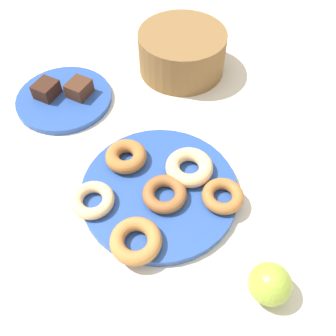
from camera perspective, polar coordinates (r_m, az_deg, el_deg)
ground_plane at (r=0.72m, az=-1.33°, el=-3.90°), size 2.40×2.40×0.00m
donut_plate at (r=0.71m, az=-1.34°, el=-3.50°), size 0.30×0.30×0.02m
donut_0 at (r=0.69m, az=-11.76°, el=-4.94°), size 0.09×0.09×0.02m
donut_1 at (r=0.73m, az=-6.61°, el=1.82°), size 0.11×0.11×0.03m
donut_2 at (r=0.63m, az=-5.07°, el=-11.31°), size 0.10×0.10×0.03m
donut_3 at (r=0.71m, az=3.36°, el=0.12°), size 0.13×0.13×0.03m
donut_4 at (r=0.69m, az=8.60°, el=-4.36°), size 0.11×0.11×0.02m
donut_5 at (r=0.68m, az=-0.54°, el=-4.10°), size 0.11×0.11×0.02m
cake_plate at (r=0.92m, az=-15.98°, el=10.43°), size 0.23×0.23×0.01m
brownie_near at (r=0.92m, az=-18.57°, el=11.62°), size 0.05×0.06×0.03m
brownie_far at (r=0.90m, az=-13.79°, el=12.03°), size 0.05×0.06×0.03m
basket at (r=0.95m, az=2.20°, el=17.74°), size 0.23×0.23×0.10m
apple at (r=0.62m, az=15.71°, el=-17.12°), size 0.07×0.07×0.07m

